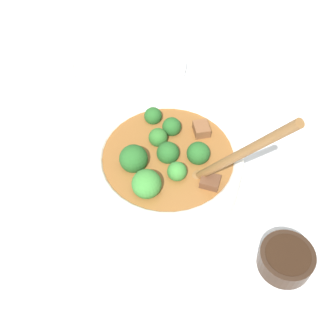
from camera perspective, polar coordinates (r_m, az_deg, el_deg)
ground_plane at (r=0.73m, az=0.00°, el=-3.31°), size 4.00×4.00×0.00m
stew_bowl at (r=0.67m, az=-0.00°, el=-0.35°), size 0.23×0.28×0.29m
condiment_bowl at (r=0.67m, az=15.70°, el=-11.74°), size 0.08×0.08×0.04m
empty_plate at (r=0.95m, az=-5.65°, el=13.78°), size 0.26×0.26×0.02m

